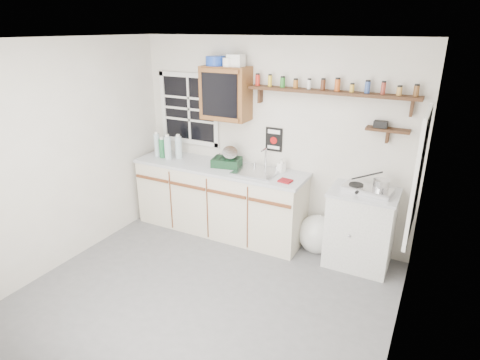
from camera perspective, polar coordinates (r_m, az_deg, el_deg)
name	(u,v)px	position (r m, az deg, el deg)	size (l,w,h in m)	color
room	(202,182)	(3.72, -5.46, -0.32)	(3.64, 3.24, 2.54)	#59595C
main_cabinet	(219,199)	(5.32, -2.96, -2.66)	(2.31, 0.63, 0.92)	beige
right_cabinet	(360,228)	(4.78, 16.73, -6.57)	(0.73, 0.57, 0.91)	#B6B6B0
sink	(257,171)	(4.92, 2.38, 1.22)	(0.52, 0.44, 0.29)	#BCBCC1
upper_cabinet	(226,93)	(5.04, -2.06, 12.20)	(0.60, 0.32, 0.65)	#5D3217
upper_cabinet_clutter	(224,61)	(5.01, -2.34, 16.57)	(0.49, 0.24, 0.14)	#193DA8
spice_shelf	(330,91)	(4.61, 12.64, 12.25)	(1.91, 0.18, 0.35)	#331F0E
secondary_shelf	(386,129)	(4.57, 20.01, 6.85)	(0.45, 0.16, 0.24)	#331F0E
warning_sign	(274,140)	(5.03, 4.84, 5.76)	(0.22, 0.02, 0.30)	black
window_back	(189,109)	(5.55, -7.24, 9.98)	(0.93, 0.03, 0.98)	black
window_right	(419,174)	(3.63, 24.11, 0.73)	(0.03, 0.78, 1.08)	black
water_bottles	(167,147)	(5.52, -10.30, 4.66)	(0.39, 0.19, 0.35)	#ABC2C9
dish_rack	(228,160)	(5.12, -1.77, 2.89)	(0.40, 0.33, 0.27)	black
soap_bottle	(281,165)	(4.92, 5.91, 2.07)	(0.08, 0.08, 0.17)	white
rag	(285,181)	(4.65, 6.46, -0.12)	(0.15, 0.13, 0.02)	maroon
hotplate	(368,189)	(4.56, 17.73, -1.29)	(0.54, 0.33, 0.07)	#BCBCC1
saucepan	(381,184)	(4.51, 19.36, -0.55)	(0.42, 0.20, 0.18)	#BCBCC1
trash_bag	(317,234)	(5.05, 10.94, -7.54)	(0.44, 0.40, 0.51)	silver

